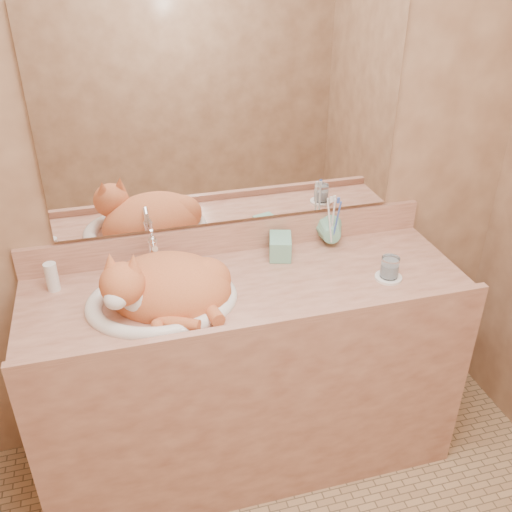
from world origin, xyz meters
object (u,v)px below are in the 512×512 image
object	(u,v)px
soap_dispenser	(281,243)
water_glass	(390,267)
vanity_counter	(249,375)
toothbrush_cup	(332,238)
sink_basin	(161,282)
cat	(163,285)

from	to	relation	value
soap_dispenser	water_glass	world-z (taller)	soap_dispenser
vanity_counter	toothbrush_cup	world-z (taller)	toothbrush_cup
sink_basin	cat	xyz separation A→B (m)	(0.01, -0.01, -0.01)
water_glass	cat	bearing A→B (deg)	175.42
vanity_counter	sink_basin	xyz separation A→B (m)	(-0.31, -0.02, 0.50)
toothbrush_cup	cat	bearing A→B (deg)	-164.34
sink_basin	water_glass	distance (m)	0.82
toothbrush_cup	water_glass	xyz separation A→B (m)	(0.12, -0.26, -0.00)
cat	sink_basin	bearing A→B (deg)	158.82
sink_basin	soap_dispenser	distance (m)	0.49
sink_basin	water_glass	size ratio (longest dim) A/B	6.56
cat	toothbrush_cup	bearing A→B (deg)	35.15
vanity_counter	cat	distance (m)	0.58
water_glass	soap_dispenser	bearing A→B (deg)	149.73
cat	soap_dispenser	xyz separation A→B (m)	(0.46, 0.14, 0.02)
vanity_counter	soap_dispenser	xyz separation A→B (m)	(0.16, 0.11, 0.52)
sink_basin	water_glass	world-z (taller)	sink_basin
toothbrush_cup	water_glass	size ratio (longest dim) A/B	1.49
soap_dispenser	water_glass	distance (m)	0.41
vanity_counter	cat	world-z (taller)	cat
vanity_counter	water_glass	xyz separation A→B (m)	(0.51, -0.09, 0.47)
sink_basin	cat	distance (m)	0.01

